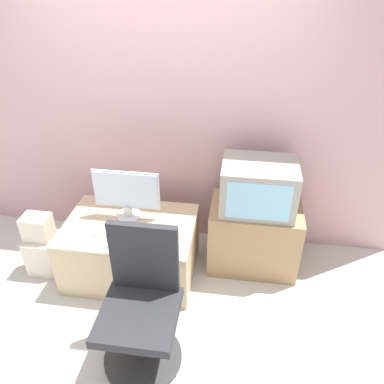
% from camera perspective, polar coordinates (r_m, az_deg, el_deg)
% --- Properties ---
extents(ground_plane, '(12.00, 12.00, 0.00)m').
position_cam_1_polar(ground_plane, '(3.10, -8.68, -20.68)').
color(ground_plane, beige).
extents(wall_back, '(4.40, 0.05, 2.60)m').
position_cam_1_polar(wall_back, '(3.36, -4.37, 12.12)').
color(wall_back, '#CC9EA3').
rests_on(wall_back, ground_plane).
extents(desk, '(1.10, 0.77, 0.53)m').
position_cam_1_polar(desk, '(3.39, -9.18, -8.45)').
color(desk, '#CCB289').
rests_on(desk, ground_plane).
extents(side_stand, '(0.79, 0.53, 0.63)m').
position_cam_1_polar(side_stand, '(3.45, 9.33, -6.55)').
color(side_stand, '#A37F56').
rests_on(side_stand, ground_plane).
extents(main_monitor, '(0.57, 0.21, 0.45)m').
position_cam_1_polar(main_monitor, '(3.19, -9.94, -0.31)').
color(main_monitor, silver).
rests_on(main_monitor, desk).
extents(keyboard, '(0.37, 0.12, 0.01)m').
position_cam_1_polar(keyboard, '(3.13, -11.34, -6.20)').
color(keyboard, white).
rests_on(keyboard, desk).
extents(mouse, '(0.05, 0.04, 0.03)m').
position_cam_1_polar(mouse, '(3.07, -6.79, -6.47)').
color(mouse, black).
rests_on(mouse, desk).
extents(crt_tv, '(0.61, 0.47, 0.42)m').
position_cam_1_polar(crt_tv, '(3.15, 10.07, 0.80)').
color(crt_tv, gray).
rests_on(crt_tv, side_stand).
extents(office_chair, '(0.56, 0.56, 1.03)m').
position_cam_1_polar(office_chair, '(2.66, -7.71, -17.23)').
color(office_chair, '#333333').
rests_on(office_chair, ground_plane).
extents(cardboard_box_lower, '(0.26, 0.28, 0.36)m').
position_cam_1_polar(cardboard_box_lower, '(3.68, -21.54, -8.66)').
color(cardboard_box_lower, beige).
rests_on(cardboard_box_lower, ground_plane).
extents(cardboard_box_upper, '(0.23, 0.18, 0.23)m').
position_cam_1_polar(cardboard_box_upper, '(3.51, -22.49, -5.02)').
color(cardboard_box_upper, beige).
rests_on(cardboard_box_upper, cardboard_box_lower).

